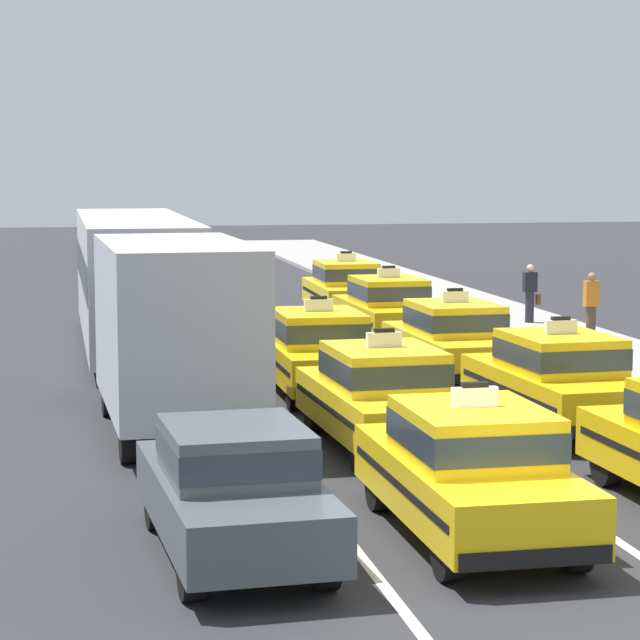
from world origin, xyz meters
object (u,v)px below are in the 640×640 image
taxi_right_second (557,379)px  taxi_right_fifth (345,288)px  box_truck_left_second (171,327)px  taxi_right_fourth (387,308)px  taxi_right_third (453,339)px  taxi_center_second (382,395)px  pedestrian_near_crosswalk (530,293)px  sedan_left_nearest (234,486)px  pedestrian_mid_block (591,305)px  taxi_center_third (318,350)px  bus_left_third (134,275)px  taxi_center_nearest (471,469)px

taxi_right_second → taxi_right_fifth: size_ratio=1.01×
box_truck_left_second → taxi_right_fourth: box_truck_left_second is taller
taxi_right_third → taxi_center_second: bearing=-116.2°
taxi_right_third → pedestrian_near_crosswalk: taxi_right_third is taller
sedan_left_nearest → pedestrian_mid_block: 19.60m
taxi_center_third → taxi_right_third: bearing=18.5°
taxi_right_fifth → taxi_right_third: bearing=-91.0°
box_truck_left_second → taxi_right_second: bearing=-10.4°
pedestrian_mid_block → taxi_right_fifth: bearing=125.0°
sedan_left_nearest → bus_left_third: size_ratio=0.39×
taxi_center_nearest → bus_left_third: bearing=99.7°
taxi_center_nearest → taxi_right_fifth: (3.41, 22.81, 0.00)m
taxi_center_second → taxi_right_fourth: size_ratio=1.01×
taxi_center_second → bus_left_third: bearing=104.4°
taxi_center_nearest → taxi_center_third: size_ratio=1.00×
pedestrian_near_crosswalk → pedestrian_mid_block: size_ratio=0.96×
pedestrian_near_crosswalk → taxi_center_third: bearing=-130.0°
taxi_right_third → pedestrian_mid_block: size_ratio=2.76×
taxi_center_second → taxi_right_third: 6.88m
taxi_right_second → taxi_center_third: bearing=128.8°
box_truck_left_second → taxi_right_fourth: 11.84m
taxi_center_nearest → taxi_center_second: 5.21m
taxi_center_third → bus_left_third: bearing=113.6°
sedan_left_nearest → taxi_right_third: taxi_right_third is taller
sedan_left_nearest → taxi_center_second: (3.08, 5.38, 0.03)m
taxi_right_second → taxi_right_fourth: size_ratio=1.01×
taxi_right_third → taxi_right_fourth: size_ratio=1.00×
taxi_right_third → pedestrian_near_crosswalk: (4.69, 8.21, 0.07)m
taxi_center_second → taxi_right_fifth: bearing=79.6°
taxi_right_third → box_truck_left_second: bearing=-147.2°
taxi_center_third → taxi_right_second: (3.35, -4.16, 0.00)m
bus_left_third → taxi_right_fifth: bus_left_third is taller
taxi_center_second → taxi_right_second: same height
box_truck_left_second → taxi_center_nearest: bearing=-68.0°
sedan_left_nearest → box_truck_left_second: size_ratio=0.62×
taxi_right_second → pedestrian_mid_block: bearing=64.4°
box_truck_left_second → taxi_center_third: (3.12, 2.97, -0.90)m
box_truck_left_second → pedestrian_mid_block: (11.16, 8.60, -0.78)m
taxi_center_nearest → taxi_right_fourth: 17.69m
bus_left_third → taxi_center_second: bearing=-75.6°
bus_left_third → pedestrian_near_crosswalk: bearing=10.8°
pedestrian_near_crosswalk → taxi_right_third: bearing=-119.7°
taxi_center_nearest → taxi_right_third: (3.21, 11.38, 0.00)m
taxi_right_second → bus_left_third: bearing=119.8°
box_truck_left_second → bus_left_third: box_truck_left_second is taller
taxi_center_third → pedestrian_mid_block: size_ratio=2.74×
box_truck_left_second → taxi_right_fifth: size_ratio=1.53×
taxi_right_fifth → pedestrian_near_crosswalk: 5.52m
bus_left_third → pedestrian_mid_block: size_ratio=6.72×
pedestrian_mid_block → sedan_left_nearest: bearing=-124.4°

